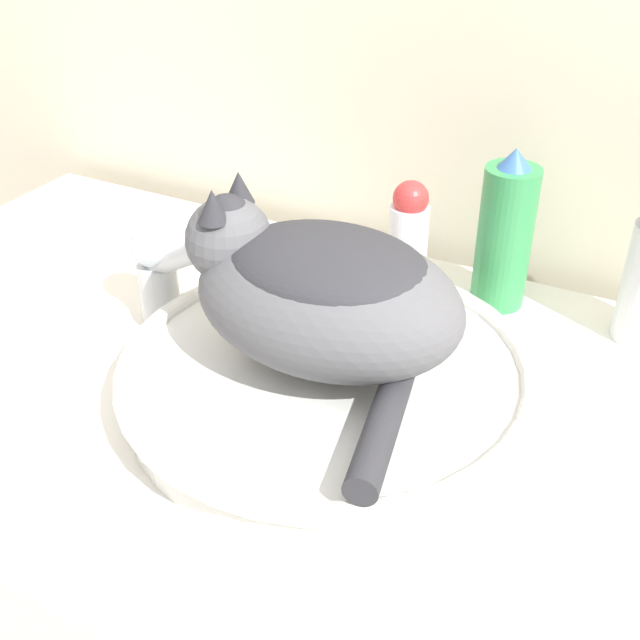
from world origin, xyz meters
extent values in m
cylinder|color=silver|center=(0.01, 0.31, 0.87)|extent=(0.38, 0.38, 0.04)
torus|color=silver|center=(0.01, 0.31, 0.89)|extent=(0.40, 0.40, 0.02)
ellipsoid|color=#56565B|center=(0.01, 0.31, 0.96)|extent=(0.26, 0.18, 0.12)
ellipsoid|color=#2D2D33|center=(0.01, 0.31, 0.99)|extent=(0.19, 0.15, 0.06)
sphere|color=#56565B|center=(-0.09, 0.30, 1.00)|extent=(0.08, 0.08, 0.08)
sphere|color=#2D2D33|center=(-0.09, 0.30, 1.02)|extent=(0.04, 0.04, 0.04)
cone|color=#2D2D33|center=(-0.09, 0.33, 1.04)|extent=(0.03, 0.03, 0.03)
cone|color=#2D2D33|center=(-0.08, 0.28, 1.04)|extent=(0.03, 0.03, 0.03)
cylinder|color=#2D2D33|center=(0.10, 0.23, 0.91)|extent=(0.06, 0.17, 0.03)
cylinder|color=silver|center=(-0.21, 0.35, 0.88)|extent=(0.04, 0.04, 0.07)
cylinder|color=silver|center=(-0.15, 0.34, 0.95)|extent=(0.14, 0.05, 0.09)
sphere|color=silver|center=(-0.21, 0.35, 0.94)|extent=(0.05, 0.05, 0.05)
cylinder|color=silver|center=(-0.01, 0.56, 0.90)|extent=(0.05, 0.05, 0.10)
sphere|color=red|center=(-0.01, 0.56, 0.95)|extent=(0.04, 0.04, 0.04)
cylinder|color=#338C4C|center=(0.11, 0.56, 0.93)|extent=(0.06, 0.06, 0.16)
cone|color=#3866AD|center=(0.11, 0.56, 1.02)|extent=(0.04, 0.04, 0.02)
cube|color=silver|center=(-0.26, 0.17, 0.86)|extent=(0.07, 0.05, 0.02)
camera|label=1|loc=(0.29, -0.24, 1.33)|focal=45.00mm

